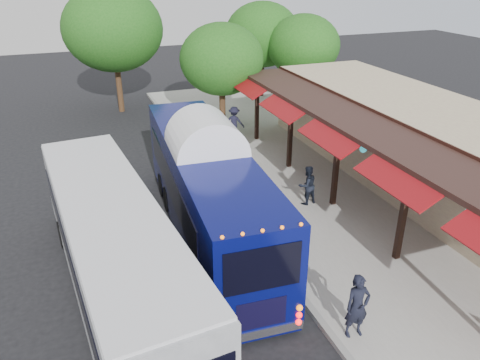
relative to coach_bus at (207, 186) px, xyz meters
name	(u,v)px	position (x,y,z in m)	size (l,w,h in m)	color
ground	(292,289)	(1.45, -3.86, -1.96)	(90.00, 90.00, 0.00)	black
sidewalk	(358,202)	(6.45, 0.14, -1.88)	(10.00, 40.00, 0.15)	#9E9B93
curb	(246,223)	(1.50, 0.14, -1.88)	(0.20, 40.00, 0.16)	gray
station_shelter	(432,151)	(9.83, 0.14, -0.11)	(8.15, 20.00, 3.60)	tan
coach_bus	(207,186)	(0.00, 0.00, 0.00)	(3.08, 11.50, 3.64)	#070C54
city_bus	(114,246)	(-3.47, -2.23, -0.26)	(3.56, 11.59, 3.06)	gray
ped_a	(357,306)	(2.05, -6.28, -0.89)	(0.67, 0.44, 1.83)	black
ped_b	(307,185)	(4.32, 0.67, -1.00)	(0.79, 0.61, 1.62)	black
ped_c	(251,178)	(2.44, 2.02, -0.98)	(0.97, 0.40, 1.66)	black
ped_d	(234,122)	(4.29, 9.10, -0.96)	(1.10, 0.63, 1.70)	black
tree_left	(222,59)	(4.30, 11.15, 2.06)	(4.71, 4.71, 6.03)	#382314
tree_mid	(262,35)	(9.08, 16.58, 2.44)	(5.16, 5.16, 6.60)	#382314
tree_right	(304,46)	(10.75, 13.67, 2.05)	(4.70, 4.70, 6.01)	#382314
tree_far	(113,29)	(-0.86, 16.68, 3.27)	(6.12, 6.12, 7.83)	#382314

